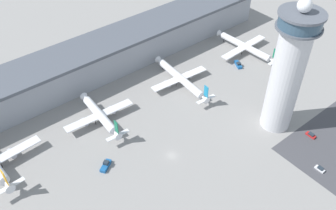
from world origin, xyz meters
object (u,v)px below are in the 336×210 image
Objects in this scene: service_truck_fuel at (238,64)px; airplane_gate_charlie at (100,115)px; service_truck_baggage at (106,165)px; airplane_gate_echo at (245,47)px; control_tower at (288,70)px; car_navy_sedan at (311,135)px; airplane_gate_delta at (181,79)px; car_maroon_suv at (320,169)px.

airplane_gate_charlie is at bearing 173.74° from service_truck_fuel.
service_truck_baggage is at bearing -170.94° from service_truck_fuel.
service_truck_baggage reaches higher than service_truck_fuel.
airplane_gate_echo is 6.23× the size of service_truck_baggage.
control_tower is 55.45m from service_truck_fuel.
service_truck_fuel is (-12.45, -6.56, -3.25)m from airplane_gate_echo.
airplane_gate_charlie is 95.22m from car_navy_sedan.
airplane_gate_delta is 79.10m from car_maroon_suv.
car_maroon_suv is (66.79, -56.16, -0.29)m from service_truck_baggage.
service_truck_fuel is 1.84× the size of car_maroon_suv.
airplane_gate_delta is at bearing 179.04° from airplane_gate_echo.
control_tower is 13.50× the size of car_navy_sedan.
airplane_gate_charlie is at bearing 178.49° from airplane_gate_echo.
car_navy_sedan is (-14.85, -57.62, -0.24)m from service_truck_fuel.
airplane_gate_delta reaches higher than service_truck_fuel.
control_tower reaches higher than airplane_gate_echo.
car_navy_sedan is (6.14, -15.52, -29.58)m from control_tower.
airplane_gate_echo is at bearing -1.51° from airplane_gate_charlie.
car_maroon_suv is (7.43, -78.69, -3.20)m from airplane_gate_delta.
airplane_gate_charlie reaches higher than car_navy_sedan.
control_tower reaches higher than airplane_gate_delta.
car_navy_sedan is (20.90, -64.98, -3.22)m from airplane_gate_delta.
service_truck_baggage is at bearing -159.22° from airplane_gate_delta.
car_maroon_suv is at bearing -84.61° from airplane_gate_delta.
airplane_gate_delta is 68.34m from car_navy_sedan.
airplane_gate_echo is 69.83m from car_navy_sedan.
airplane_gate_echo is at bearing 66.95° from car_navy_sedan.
car_maroon_suv is 19.22m from car_navy_sedan.
service_truck_fuel is at bearing -11.64° from airplane_gate_delta.
airplane_gate_echo is at bearing -0.96° from airplane_gate_delta.
service_truck_fuel is at bearing 68.34° from car_maroon_suv.
control_tower is at bearing -19.98° from service_truck_baggage.
service_truck_baggage is 1.48× the size of car_navy_sedan.
airplane_gate_charlie reaches higher than airplane_gate_delta.
service_truck_baggage is (-95.12, -15.16, 0.07)m from service_truck_fuel.
airplane_gate_charlie reaches higher than airplane_gate_echo.
service_truck_baggage is 1.67× the size of car_maroon_suv.
car_maroon_suv is at bearing -104.09° from control_tower.
airplane_gate_echo is at bearing 55.50° from control_tower.
airplane_gate_delta is at bearing 95.39° from car_maroon_suv.
airplane_gate_echo is 9.22× the size of car_navy_sedan.
airplane_gate_echo is 10.39× the size of car_maroon_suv.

